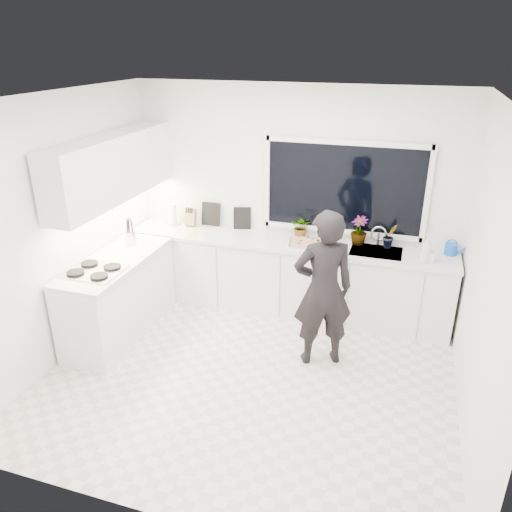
% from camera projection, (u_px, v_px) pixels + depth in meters
% --- Properties ---
extents(floor, '(4.00, 3.50, 0.02)m').
position_uv_depth(floor, '(249.00, 376.00, 5.08)').
color(floor, beige).
rests_on(floor, ground).
extents(wall_back, '(4.00, 0.02, 2.70)m').
position_uv_depth(wall_back, '(294.00, 199.00, 6.07)').
color(wall_back, white).
rests_on(wall_back, ground).
extents(wall_left, '(0.02, 3.50, 2.70)m').
position_uv_depth(wall_left, '(62.00, 230.00, 5.09)').
color(wall_left, white).
rests_on(wall_left, ground).
extents(wall_right, '(0.02, 3.50, 2.70)m').
position_uv_depth(wall_right, '(487.00, 283.00, 3.97)').
color(wall_right, white).
rests_on(wall_right, ground).
extents(ceiling, '(4.00, 3.50, 0.02)m').
position_uv_depth(ceiling, '(247.00, 97.00, 3.99)').
color(ceiling, white).
rests_on(ceiling, wall_back).
extents(window, '(1.80, 0.02, 1.00)m').
position_uv_depth(window, '(344.00, 188.00, 5.79)').
color(window, black).
rests_on(window, wall_back).
extents(base_cabinets_back, '(3.92, 0.58, 0.88)m').
position_uv_depth(base_cabinets_back, '(286.00, 277.00, 6.16)').
color(base_cabinets_back, white).
rests_on(base_cabinets_back, floor).
extents(base_cabinets_left, '(0.58, 1.60, 0.88)m').
position_uv_depth(base_cabinets_left, '(119.00, 298.00, 5.67)').
color(base_cabinets_left, white).
rests_on(base_cabinets_left, floor).
extents(countertop_back, '(3.94, 0.62, 0.04)m').
position_uv_depth(countertop_back, '(287.00, 243.00, 5.97)').
color(countertop_back, silver).
rests_on(countertop_back, base_cabinets_back).
extents(countertop_left, '(0.62, 1.60, 0.04)m').
position_uv_depth(countertop_left, '(115.00, 261.00, 5.49)').
color(countertop_left, silver).
rests_on(countertop_left, base_cabinets_left).
extents(upper_cabinets, '(0.34, 2.10, 0.70)m').
position_uv_depth(upper_cabinets, '(113.00, 168.00, 5.44)').
color(upper_cabinets, white).
rests_on(upper_cabinets, wall_left).
extents(sink, '(0.58, 0.42, 0.14)m').
position_uv_depth(sink, '(376.00, 255.00, 5.70)').
color(sink, silver).
rests_on(sink, countertop_back).
extents(faucet, '(0.03, 0.03, 0.22)m').
position_uv_depth(faucet, '(379.00, 236.00, 5.81)').
color(faucet, silver).
rests_on(faucet, countertop_back).
extents(stovetop, '(0.56, 0.48, 0.03)m').
position_uv_depth(stovetop, '(94.00, 270.00, 5.17)').
color(stovetop, black).
rests_on(stovetop, countertop_left).
extents(person, '(0.72, 0.61, 1.68)m').
position_uv_depth(person, '(323.00, 290.00, 4.99)').
color(person, black).
rests_on(person, floor).
extents(pizza_tray, '(0.52, 0.43, 0.03)m').
position_uv_depth(pizza_tray, '(309.00, 243.00, 5.86)').
color(pizza_tray, silver).
rests_on(pizza_tray, countertop_back).
extents(pizza, '(0.48, 0.38, 0.01)m').
position_uv_depth(pizza, '(309.00, 242.00, 5.86)').
color(pizza, '#B32A17').
rests_on(pizza, pizza_tray).
extents(watering_can, '(0.15, 0.15, 0.13)m').
position_uv_depth(watering_can, '(451.00, 249.00, 5.57)').
color(watering_can, blue).
rests_on(watering_can, countertop_back).
extents(paper_towel_roll, '(0.12, 0.12, 0.26)m').
position_uv_depth(paper_towel_roll, '(172.00, 215.00, 6.44)').
color(paper_towel_roll, white).
rests_on(paper_towel_roll, countertop_back).
extents(knife_block, '(0.14, 0.11, 0.22)m').
position_uv_depth(knife_block, '(191.00, 218.00, 6.42)').
color(knife_block, olive).
rests_on(knife_block, countertop_back).
extents(utensil_crock, '(0.13, 0.13, 0.16)m').
position_uv_depth(utensil_crock, '(131.00, 237.00, 5.85)').
color(utensil_crock, silver).
rests_on(utensil_crock, countertop_left).
extents(picture_frame_large, '(0.22, 0.08, 0.28)m').
position_uv_depth(picture_frame_large, '(242.00, 218.00, 6.31)').
color(picture_frame_large, black).
rests_on(picture_frame_large, countertop_back).
extents(picture_frame_small, '(0.25, 0.02, 0.30)m').
position_uv_depth(picture_frame_small, '(211.00, 214.00, 6.42)').
color(picture_frame_small, black).
rests_on(picture_frame_small, countertop_back).
extents(herb_plants, '(1.26, 0.25, 0.34)m').
position_uv_depth(herb_plants, '(336.00, 229.00, 5.90)').
color(herb_plants, '#26662D').
rests_on(herb_plants, countertop_back).
extents(soap_bottles, '(0.17, 0.17, 0.31)m').
position_uv_depth(soap_bottles, '(428.00, 250.00, 5.34)').
color(soap_bottles, '#D8BF66').
rests_on(soap_bottles, countertop_back).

